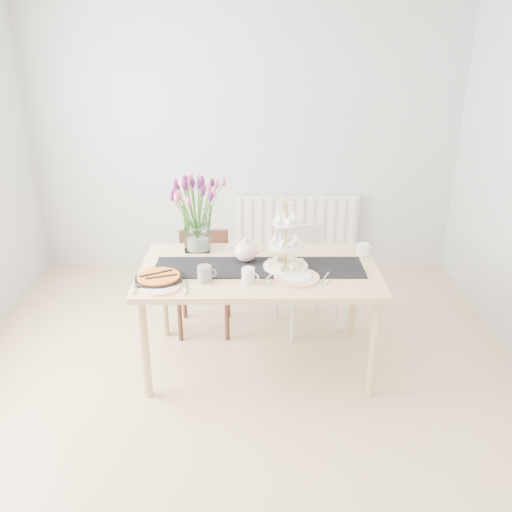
{
  "coord_description": "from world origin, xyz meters",
  "views": [
    {
      "loc": [
        0.09,
        -2.82,
        2.24
      ],
      "look_at": [
        0.1,
        0.45,
        0.86
      ],
      "focal_mm": 38.0,
      "sensor_mm": 36.0,
      "label": 1
    }
  ],
  "objects_px": {
    "mug_grey": "(205,274)",
    "plate_left": "(161,287)",
    "tart_tin": "(159,278)",
    "mug_white": "(248,276)",
    "dining_table": "(259,278)",
    "tulip_vase": "(196,202)",
    "teapot": "(246,251)",
    "cream_jug": "(363,250)",
    "radiator": "(296,225)",
    "chair_brown": "(204,274)",
    "chair_white": "(303,270)",
    "plate_right": "(297,277)",
    "cake_stand": "(286,251)"
  },
  "relations": [
    {
      "from": "cream_jug",
      "to": "mug_white",
      "type": "distance_m",
      "value": 0.92
    },
    {
      "from": "chair_white",
      "to": "dining_table",
      "type": "bearing_deg",
      "value": -138.67
    },
    {
      "from": "teapot",
      "to": "cake_stand",
      "type": "bearing_deg",
      "value": -7.99
    },
    {
      "from": "mug_white",
      "to": "dining_table",
      "type": "bearing_deg",
      "value": 98.47
    },
    {
      "from": "chair_white",
      "to": "tulip_vase",
      "type": "distance_m",
      "value": 1.06
    },
    {
      "from": "chair_white",
      "to": "radiator",
      "type": "bearing_deg",
      "value": 70.49
    },
    {
      "from": "cream_jug",
      "to": "tart_tin",
      "type": "height_order",
      "value": "cream_jug"
    },
    {
      "from": "dining_table",
      "to": "cream_jug",
      "type": "relative_size",
      "value": 18.71
    },
    {
      "from": "chair_brown",
      "to": "tulip_vase",
      "type": "bearing_deg",
      "value": -94.59
    },
    {
      "from": "chair_brown",
      "to": "radiator",
      "type": "bearing_deg",
      "value": 53.07
    },
    {
      "from": "cream_jug",
      "to": "mug_grey",
      "type": "distance_m",
      "value": 1.16
    },
    {
      "from": "tulip_vase",
      "to": "mug_grey",
      "type": "bearing_deg",
      "value": -80.45
    },
    {
      "from": "mug_white",
      "to": "plate_left",
      "type": "relative_size",
      "value": 0.4
    },
    {
      "from": "mug_grey",
      "to": "plate_left",
      "type": "height_order",
      "value": "mug_grey"
    },
    {
      "from": "chair_brown",
      "to": "cream_jug",
      "type": "xyz_separation_m",
      "value": [
        1.16,
        -0.35,
        0.35
      ]
    },
    {
      "from": "tulip_vase",
      "to": "mug_grey",
      "type": "distance_m",
      "value": 0.64
    },
    {
      "from": "chair_brown",
      "to": "plate_left",
      "type": "height_order",
      "value": "chair_brown"
    },
    {
      "from": "plate_left",
      "to": "teapot",
      "type": "bearing_deg",
      "value": 37.21
    },
    {
      "from": "tart_tin",
      "to": "mug_grey",
      "type": "bearing_deg",
      "value": -2.14
    },
    {
      "from": "chair_white",
      "to": "tart_tin",
      "type": "relative_size",
      "value": 2.65
    },
    {
      "from": "chair_brown",
      "to": "tart_tin",
      "type": "distance_m",
      "value": 0.85
    },
    {
      "from": "chair_brown",
      "to": "tulip_vase",
      "type": "relative_size",
      "value": 1.19
    },
    {
      "from": "radiator",
      "to": "plate_left",
      "type": "relative_size",
      "value": 4.81
    },
    {
      "from": "cake_stand",
      "to": "plate_left",
      "type": "xyz_separation_m",
      "value": [
        -0.79,
        -0.29,
        -0.12
      ]
    },
    {
      "from": "tulip_vase",
      "to": "chair_white",
      "type": "bearing_deg",
      "value": 18.53
    },
    {
      "from": "dining_table",
      "to": "tulip_vase",
      "type": "bearing_deg",
      "value": 142.24
    },
    {
      "from": "tart_tin",
      "to": "plate_right",
      "type": "bearing_deg",
      "value": 2.03
    },
    {
      "from": "chair_white",
      "to": "chair_brown",
      "type": "bearing_deg",
      "value": 165.11
    },
    {
      "from": "plate_left",
      "to": "dining_table",
      "type": "bearing_deg",
      "value": 25.69
    },
    {
      "from": "chair_brown",
      "to": "tart_tin",
      "type": "xyz_separation_m",
      "value": [
        -0.21,
        -0.76,
        0.32
      ]
    },
    {
      "from": "radiator",
      "to": "cream_jug",
      "type": "distance_m",
      "value": 1.55
    },
    {
      "from": "plate_left",
      "to": "cream_jug",
      "type": "bearing_deg",
      "value": 20.72
    },
    {
      "from": "tart_tin",
      "to": "dining_table",
      "type": "bearing_deg",
      "value": 17.23
    },
    {
      "from": "tart_tin",
      "to": "mug_white",
      "type": "relative_size",
      "value": 3.03
    },
    {
      "from": "cream_jug",
      "to": "mug_grey",
      "type": "bearing_deg",
      "value": -176.01
    },
    {
      "from": "dining_table",
      "to": "plate_left",
      "type": "xyz_separation_m",
      "value": [
        -0.61,
        -0.29,
        0.08
      ]
    },
    {
      "from": "cream_jug",
      "to": "mug_grey",
      "type": "relative_size",
      "value": 0.81
    },
    {
      "from": "cake_stand",
      "to": "plate_right",
      "type": "xyz_separation_m",
      "value": [
        0.06,
        -0.16,
        -0.12
      ]
    },
    {
      "from": "chair_white",
      "to": "plate_left",
      "type": "relative_size",
      "value": 3.21
    },
    {
      "from": "cake_stand",
      "to": "mug_white",
      "type": "relative_size",
      "value": 4.42
    },
    {
      "from": "cake_stand",
      "to": "mug_grey",
      "type": "distance_m",
      "value": 0.57
    },
    {
      "from": "cake_stand",
      "to": "tart_tin",
      "type": "relative_size",
      "value": 1.46
    },
    {
      "from": "tulip_vase",
      "to": "cake_stand",
      "type": "xyz_separation_m",
      "value": [
        0.62,
        -0.34,
        -0.23
      ]
    },
    {
      "from": "radiator",
      "to": "dining_table",
      "type": "xyz_separation_m",
      "value": [
        -0.38,
        -1.69,
        0.22
      ]
    },
    {
      "from": "tulip_vase",
      "to": "plate_left",
      "type": "xyz_separation_m",
      "value": [
        -0.17,
        -0.64,
        -0.35
      ]
    },
    {
      "from": "teapot",
      "to": "mug_grey",
      "type": "xyz_separation_m",
      "value": [
        -0.26,
        -0.31,
        -0.03
      ]
    },
    {
      "from": "chair_brown",
      "to": "mug_white",
      "type": "relative_size",
      "value": 7.79
    },
    {
      "from": "chair_brown",
      "to": "mug_grey",
      "type": "distance_m",
      "value": 0.85
    },
    {
      "from": "chair_white",
      "to": "plate_right",
      "type": "xyz_separation_m",
      "value": [
        -0.11,
        -0.77,
        0.3
      ]
    },
    {
      "from": "radiator",
      "to": "plate_left",
      "type": "bearing_deg",
      "value": -116.59
    }
  ]
}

